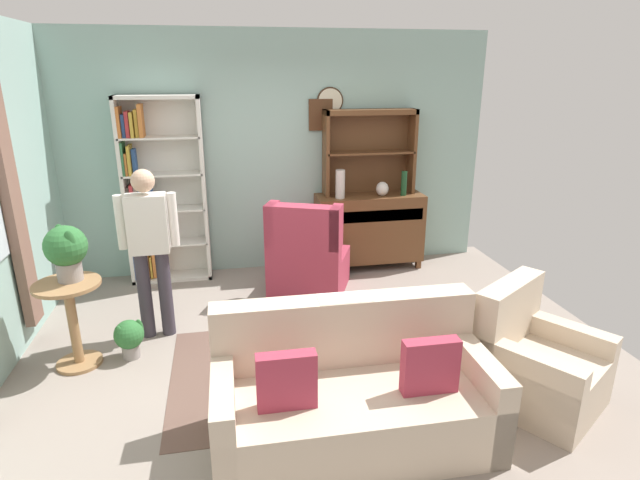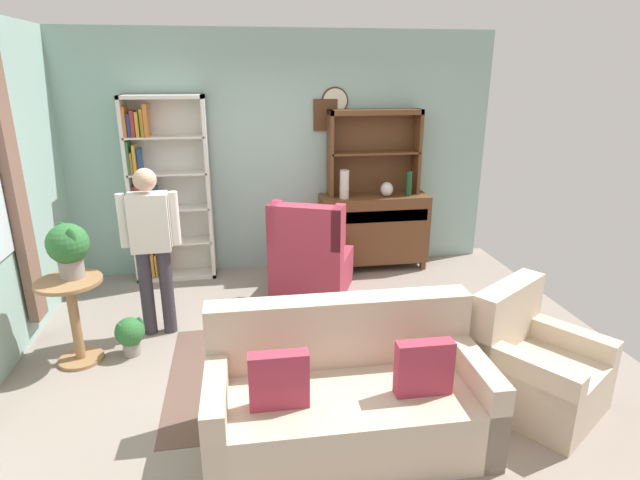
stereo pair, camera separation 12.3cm
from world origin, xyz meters
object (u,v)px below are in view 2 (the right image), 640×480
couch_floral (346,397)px  book_stack (324,321)px  wingback_chair (310,260)px  bookshelf (162,193)px  potted_plant_large (68,247)px  armchair_floral (534,369)px  sideboard (373,228)px  plant_stand (74,312)px  coffee_table (314,336)px  person_reading (151,241)px  sideboard_hutch (374,140)px  vase_tall (344,184)px  potted_plant_small (130,334)px  bottle_wine (409,184)px  vase_round (387,189)px

couch_floral → book_stack: 0.82m
wingback_chair → bookshelf: bearing=155.1°
potted_plant_large → book_stack: potted_plant_large is taller
armchair_floral → sideboard: bearing=98.7°
sideboard → plant_stand: (-3.01, -1.72, -0.05)m
coffee_table → armchair_floral: bearing=-22.1°
armchair_floral → person_reading: bearing=151.1°
plant_stand → person_reading: bearing=33.9°
sideboard_hutch → vase_tall: 0.64m
sideboard_hutch → coffee_table: size_ratio=1.38×
potted_plant_small → bottle_wine: bearing=28.2°
plant_stand → sideboard: bearing=29.8°
bookshelf → couch_floral: bookshelf is taller
couch_floral → coffee_table: 0.76m
sideboard → wingback_chair: 1.10m
sideboard_hutch → vase_round: bearing=-53.5°
plant_stand → person_reading: person_reading is taller
plant_stand → bottle_wine: bearing=25.6°
bookshelf → potted_plant_small: size_ratio=6.09×
wingback_chair → plant_stand: size_ratio=1.42×
bottle_wine → coffee_table: (-1.47, -2.17, -0.71)m
sideboard → person_reading: person_reading is taller
bottle_wine → wingback_chair: 1.55m
bottle_wine → bookshelf: bearing=176.5°
sideboard → sideboard_hutch: bearing=90.0°
vase_tall → coffee_table: (-0.69, -2.18, -0.73)m
sideboard_hutch → book_stack: 2.76m
plant_stand → sideboard_hutch: bearing=31.3°
vase_round → coffee_table: 2.59m
bookshelf → person_reading: bearing=-87.2°
potted_plant_large → potted_plant_small: bearing=-4.1°
wingback_chair → potted_plant_small: 2.02m
couch_floral → plant_stand: size_ratio=2.44×
coffee_table → book_stack: (0.09, 0.05, 0.10)m
book_stack → bookshelf: bearing=122.8°
vase_tall → potted_plant_large: 3.04m
couch_floral → potted_plant_large: 2.52m
sideboard → vase_tall: size_ratio=3.89×
armchair_floral → potted_plant_small: armchair_floral is taller
coffee_table → bookshelf: bearing=120.7°
bookshelf → sideboard_hutch: size_ratio=1.91×
sideboard_hutch → potted_plant_small: sideboard_hutch is taller
couch_floral → person_reading: person_reading is taller
vase_tall → coffee_table: 2.40m
wingback_chair → bottle_wine: bearing=24.1°
plant_stand → couch_floral: bearing=-32.6°
bottle_wine → armchair_floral: (0.05, -2.79, -0.78)m
bottle_wine → potted_plant_small: bottle_wine is taller
bottle_wine → potted_plant_large: bottle_wine is taller
vase_round → coffee_table: size_ratio=0.21×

